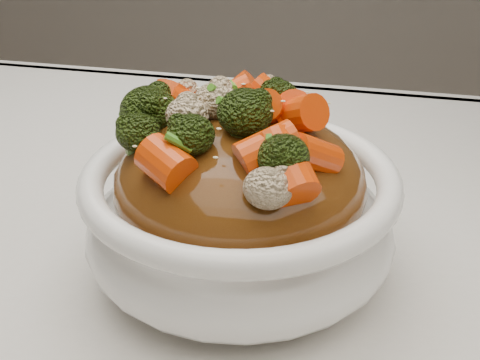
# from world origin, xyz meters

# --- Properties ---
(tablecloth) EXTENTS (1.20, 0.80, 0.04)m
(tablecloth) POSITION_xyz_m (0.00, 0.00, 0.73)
(tablecloth) COLOR silver
(tablecloth) RESTS_ON dining_table
(bowl) EXTENTS (0.24, 0.24, 0.08)m
(bowl) POSITION_xyz_m (-0.01, 0.02, 0.79)
(bowl) COLOR white
(bowl) RESTS_ON tablecloth
(sauce_base) EXTENTS (0.19, 0.19, 0.09)m
(sauce_base) POSITION_xyz_m (-0.01, 0.02, 0.82)
(sauce_base) COLOR #582F0F
(sauce_base) RESTS_ON bowl
(carrots) EXTENTS (0.19, 0.19, 0.05)m
(carrots) POSITION_xyz_m (-0.01, 0.02, 0.88)
(carrots) COLOR #E54207
(carrots) RESTS_ON sauce_base
(broccoli) EXTENTS (0.19, 0.19, 0.04)m
(broccoli) POSITION_xyz_m (-0.01, 0.02, 0.88)
(broccoli) COLOR black
(broccoli) RESTS_ON sauce_base
(cauliflower) EXTENTS (0.19, 0.19, 0.04)m
(cauliflower) POSITION_xyz_m (-0.01, 0.02, 0.88)
(cauliflower) COLOR beige
(cauliflower) RESTS_ON sauce_base
(scallions) EXTENTS (0.15, 0.15, 0.02)m
(scallions) POSITION_xyz_m (-0.01, 0.02, 0.88)
(scallions) COLOR #468D20
(scallions) RESTS_ON sauce_base
(sesame_seeds) EXTENTS (0.17, 0.17, 0.01)m
(sesame_seeds) POSITION_xyz_m (-0.01, 0.02, 0.88)
(sesame_seeds) COLOR beige
(sesame_seeds) RESTS_ON sauce_base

